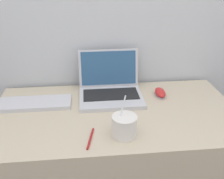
{
  "coord_description": "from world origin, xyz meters",
  "views": [
    {
      "loc": [
        -0.13,
        -0.74,
        1.38
      ],
      "look_at": [
        -0.01,
        0.38,
        0.82
      ],
      "focal_mm": 42.0,
      "sensor_mm": 36.0,
      "label": 1
    }
  ],
  "objects": [
    {
      "name": "desk",
      "position": [
        0.0,
        0.31,
        0.37
      ],
      "size": [
        1.16,
        0.62,
        0.74
      ],
      "color": "beige",
      "rests_on": "ground_plane"
    },
    {
      "name": "external_keyboard",
      "position": [
        -0.4,
        0.41,
        0.75
      ],
      "size": [
        0.38,
        0.13,
        0.02
      ],
      "color": "silver",
      "rests_on": "desk"
    },
    {
      "name": "drink_cup",
      "position": [
        0.01,
        0.12,
        0.79
      ],
      "size": [
        0.1,
        0.1,
        0.17
      ],
      "color": "silver",
      "rests_on": "desk"
    },
    {
      "name": "laptop",
      "position": [
        -0.01,
        0.47,
        0.79
      ],
      "size": [
        0.32,
        0.29,
        0.22
      ],
      "color": "silver",
      "rests_on": "desk"
    },
    {
      "name": "computer_mouse",
      "position": [
        0.25,
        0.45,
        0.76
      ],
      "size": [
        0.06,
        0.11,
        0.04
      ],
      "color": "#B2B2B7",
      "rests_on": "desk"
    },
    {
      "name": "pen",
      "position": [
        -0.12,
        0.1,
        0.74
      ],
      "size": [
        0.04,
        0.13,
        0.01
      ],
      "color": "#A51E1E",
      "rests_on": "desk"
    }
  ]
}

